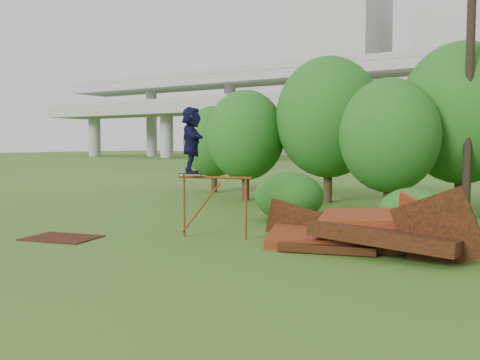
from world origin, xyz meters
The scene contains 16 objects.
ground centered at (0.00, 0.00, 0.00)m, with size 240.00×240.00×0.00m, color #2D5116.
scrap_pile centered at (2.28, 2.80, 0.38)m, with size 5.90×3.19×2.05m.
grind_rail centered at (-1.60, 1.98, 1.16)m, with size 1.92×0.75×1.67m.
skateboard centered at (-2.20, 1.76, 1.73)m, with size 0.73×0.42×0.07m.
skater centered at (-2.20, 1.76, 2.64)m, with size 1.66×0.53×1.79m, color black.
flat_plate centered at (-5.01, -0.32, 0.01)m, with size 1.88×1.34×0.03m, color black.
tree_0 centered at (-6.05, 10.41, 2.89)m, with size 3.47×3.47×4.90m.
tree_1 centered at (-2.58, 11.53, 3.64)m, with size 4.46×4.46×6.21m.
tree_2 centered at (1.07, 8.34, 2.81)m, with size 3.37×3.37×4.75m.
tree_3 centered at (2.80, 11.18, 3.64)m, with size 4.48×4.48×6.22m.
tree_6 centered at (-9.56, 12.85, 2.62)m, with size 3.19×3.19×4.46m.
shrub_left centered at (-1.47, 5.95, 0.80)m, with size 2.32×2.14×1.61m, color #154D14.
shrub_right centered at (2.77, 5.22, 0.67)m, with size 1.89×1.73×1.34m, color #154D14.
utility_pole centered at (3.37, 9.32, 4.81)m, with size 1.40×0.28×9.47m.
building_left centered at (-38.00, 95.00, 17.50)m, with size 18.00×16.00×35.00m, color #9E9E99.
building_right centered at (-16.00, 102.00, 14.00)m, with size 14.00×14.00×28.00m, color #9E9E99.
Camera 1 is at (6.80, -9.54, 2.57)m, focal length 40.00 mm.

